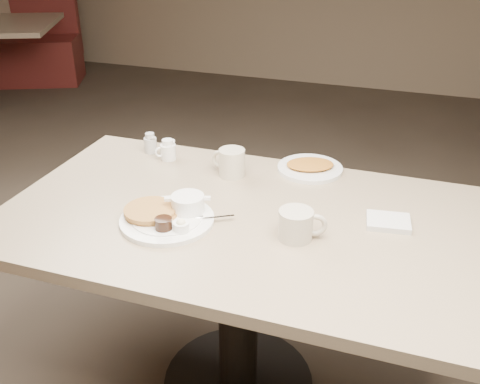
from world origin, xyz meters
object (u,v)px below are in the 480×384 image
(creamer_left, at_px, (168,150))
(booth_back_left, at_px, (7,42))
(diner_table, at_px, (238,259))
(coffee_mug_far, at_px, (231,163))
(creamer_right, at_px, (150,144))
(main_plate, at_px, (169,214))
(coffee_mug_near, at_px, (297,224))
(hash_plate, at_px, (310,167))

(creamer_left, relative_size, booth_back_left, 0.04)
(diner_table, relative_size, coffee_mug_far, 10.53)
(diner_table, height_order, creamer_left, creamer_left)
(creamer_left, xyz_separation_m, creamer_right, (-0.09, 0.04, 0.00))
(creamer_left, height_order, booth_back_left, booth_back_left)
(creamer_left, bearing_deg, booth_back_left, 138.70)
(booth_back_left, bearing_deg, main_plate, -43.60)
(coffee_mug_far, distance_m, booth_back_left, 4.34)
(main_plate, height_order, creamer_right, creamer_right)
(diner_table, relative_size, creamer_left, 18.54)
(coffee_mug_far, relative_size, creamer_right, 1.78)
(main_plate, xyz_separation_m, coffee_mug_near, (0.40, 0.03, 0.02))
(main_plate, relative_size, booth_back_left, 0.19)
(creamer_right, bearing_deg, coffee_mug_far, -13.98)
(diner_table, distance_m, coffee_mug_far, 0.36)
(diner_table, height_order, main_plate, main_plate)
(coffee_mug_far, relative_size, hash_plate, 0.46)
(main_plate, distance_m, creamer_right, 0.54)
(main_plate, xyz_separation_m, creamer_right, (-0.30, 0.46, 0.01))
(coffee_mug_near, height_order, hash_plate, coffee_mug_near)
(diner_table, xyz_separation_m, coffee_mug_far, (-0.12, 0.26, 0.22))
(coffee_mug_far, relative_size, creamer_left, 1.76)
(creamer_right, height_order, booth_back_left, booth_back_left)
(coffee_mug_near, relative_size, hash_plate, 0.49)
(main_plate, bearing_deg, creamer_left, 115.78)
(creamer_left, relative_size, hash_plate, 0.26)
(diner_table, distance_m, creamer_left, 0.54)
(coffee_mug_far, bearing_deg, hash_plate, 26.48)
(coffee_mug_far, xyz_separation_m, hash_plate, (0.26, 0.13, -0.04))
(coffee_mug_near, relative_size, booth_back_left, 0.08)
(creamer_left, bearing_deg, creamer_right, 157.70)
(coffee_mug_far, bearing_deg, diner_table, -66.02)
(diner_table, distance_m, creamer_right, 0.63)
(diner_table, height_order, coffee_mug_far, coffee_mug_far)
(coffee_mug_near, height_order, creamer_right, coffee_mug_near)
(diner_table, height_order, coffee_mug_near, coffee_mug_near)
(diner_table, relative_size, main_plate, 3.89)
(hash_plate, bearing_deg, main_plate, -124.21)
(main_plate, bearing_deg, coffee_mug_near, 4.36)
(creamer_right, bearing_deg, booth_back_left, 138.22)
(diner_table, xyz_separation_m, booth_back_left, (-3.46, 3.01, -0.17))
(coffee_mug_far, bearing_deg, booth_back_left, 140.58)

